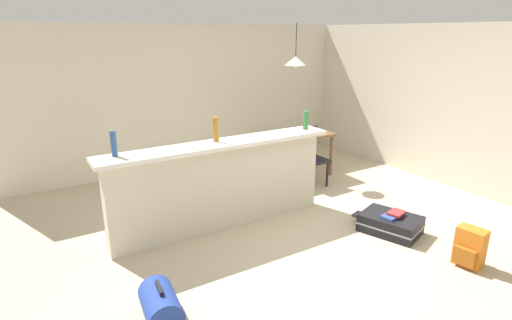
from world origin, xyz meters
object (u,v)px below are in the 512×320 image
Objects in this scene: dining_table at (296,138)px; bottle_green at (306,120)px; bottle_blue at (114,144)px; pendant_lamp at (296,61)px; backpack_orange at (470,248)px; book_stack at (394,214)px; dining_chair_near_partition at (310,154)px; bottle_amber at (216,129)px; suitcase_flat_black at (390,224)px; duffel_bag_blue at (161,305)px.

bottle_green is at bearing -122.35° from dining_table.
pendant_lamp reaches higher than bottle_blue.
backpack_orange is 1.26× the size of book_stack.
backpack_orange is at bearing -36.76° from bottle_blue.
bottle_blue is 3.22m from dining_chair_near_partition.
pendant_lamp is at bearing 164.37° from dining_table.
bottle_amber is 2.12m from dining_chair_near_partition.
bottle_green is 1.11m from dining_chair_near_partition.
bottle_amber reaches higher than dining_chair_near_partition.
bottle_blue is at bearing 155.86° from suitcase_flat_black.
bottle_amber is 0.58× the size of duffel_bag_blue.
bottle_green is at bearing -119.99° from pendant_lamp.
duffel_bag_blue reaches higher than book_stack.
dining_chair_near_partition is at bearing 9.70° from bottle_blue.
duffel_bag_blue is at bearing -143.34° from dining_table.
bottle_amber is 0.71× the size of backpack_orange.
bottle_blue is 0.31× the size of suitcase_flat_black.
dining_table is 0.52m from dining_chair_near_partition.
duffel_bag_blue is 1.22× the size of backpack_orange.
dining_chair_near_partition is at bearing 84.11° from book_stack.
bottle_blue is at bearing 88.00° from duffel_bag_blue.
pendant_lamp is at bearing 84.28° from book_stack.
book_stack is (-0.10, 0.91, 0.05)m from backpack_orange.
duffel_bag_blue is (-3.19, -2.43, -1.78)m from pendant_lamp.
backpack_orange is 0.92m from book_stack.
dining_chair_near_partition reaches higher than suitcase_flat_black.
backpack_orange is (-0.14, -3.29, -1.72)m from pendant_lamp.
bottle_blue is 0.82× the size of book_stack.
dining_table is at bearing -15.63° from pendant_lamp.
bottle_blue is 3.37m from suitcase_flat_black.
bottle_blue is 2.50m from bottle_green.
pendant_lamp is 1.35× the size of duffel_bag_blue.
backpack_orange is at bearing -15.72° from duffel_bag_blue.
bottle_amber is at bearing -0.80° from bottle_blue.
suitcase_flat_black is (-0.20, -1.83, -0.41)m from dining_chair_near_partition.
book_stack is (-0.24, -2.37, -1.68)m from pendant_lamp.
bottle_green is 1.65m from book_stack.
duffel_bag_blue is at bearing -152.66° from bottle_green.
dining_table is 1.18× the size of dining_chair_near_partition.
dining_chair_near_partition is 2.80m from backpack_orange.
bottle_amber is 2.39m from book_stack.
duffel_bag_blue reaches higher than suitcase_flat_black.
bottle_amber reaches higher than backpack_orange.
bottle_amber reaches higher than duffel_bag_blue.
book_stack is (2.95, 0.05, 0.10)m from duffel_bag_blue.
suitcase_flat_black is 2.95m from duffel_bag_blue.
bottle_green reaches higher than suitcase_flat_black.
pendant_lamp is 0.77× the size of suitcase_flat_black.
dining_chair_near_partition is (3.10, 0.53, -0.73)m from bottle_blue.
dining_chair_near_partition is 1.35× the size of pendant_lamp.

